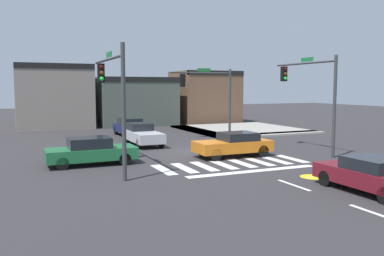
{
  "coord_description": "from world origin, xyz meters",
  "views": [
    {
      "loc": [
        -10.19,
        -22.52,
        3.9
      ],
      "look_at": [
        -0.68,
        -0.93,
        1.55
      ],
      "focal_mm": 38.16,
      "sensor_mm": 36.0,
      "label": 1
    }
  ],
  "objects_px": {
    "car_silver": "(143,134)",
    "car_green": "(91,151)",
    "traffic_signal_northeast": "(209,89)",
    "car_navy": "(130,127)",
    "car_maroon": "(372,175)",
    "traffic_signal_southeast": "(310,86)",
    "traffic_signal_southwest": "(112,86)",
    "car_orange": "(234,144)"
  },
  "relations": [
    {
      "from": "car_silver",
      "to": "car_maroon",
      "type": "xyz_separation_m",
      "value": [
        4.13,
        -15.51,
        -0.06
      ]
    },
    {
      "from": "traffic_signal_southwest",
      "to": "car_orange",
      "type": "relative_size",
      "value": 1.34
    },
    {
      "from": "traffic_signal_northeast",
      "to": "car_orange",
      "type": "bearing_deg",
      "value": 73.8
    },
    {
      "from": "traffic_signal_northeast",
      "to": "car_green",
      "type": "height_order",
      "value": "traffic_signal_northeast"
    },
    {
      "from": "traffic_signal_southeast",
      "to": "car_orange",
      "type": "bearing_deg",
      "value": 84.52
    },
    {
      "from": "traffic_signal_southeast",
      "to": "car_green",
      "type": "distance_m",
      "value": 13.2
    },
    {
      "from": "car_navy",
      "to": "car_maroon",
      "type": "height_order",
      "value": "car_navy"
    },
    {
      "from": "car_green",
      "to": "car_orange",
      "type": "height_order",
      "value": "car_green"
    },
    {
      "from": "traffic_signal_northeast",
      "to": "car_green",
      "type": "distance_m",
      "value": 12.85
    },
    {
      "from": "traffic_signal_northeast",
      "to": "car_navy",
      "type": "relative_size",
      "value": 1.16
    },
    {
      "from": "traffic_signal_southeast",
      "to": "car_maroon",
      "type": "distance_m",
      "value": 10.02
    },
    {
      "from": "traffic_signal_southwest",
      "to": "car_green",
      "type": "height_order",
      "value": "traffic_signal_southwest"
    },
    {
      "from": "traffic_signal_southwest",
      "to": "car_green",
      "type": "bearing_deg",
      "value": 16.76
    },
    {
      "from": "car_silver",
      "to": "car_green",
      "type": "bearing_deg",
      "value": -37.86
    },
    {
      "from": "traffic_signal_northeast",
      "to": "car_navy",
      "type": "xyz_separation_m",
      "value": [
        -5.09,
        3.86,
        -3.02
      ]
    },
    {
      "from": "traffic_signal_northeast",
      "to": "car_navy",
      "type": "bearing_deg",
      "value": -37.17
    },
    {
      "from": "traffic_signal_southeast",
      "to": "car_navy",
      "type": "bearing_deg",
      "value": 31.72
    },
    {
      "from": "traffic_signal_southeast",
      "to": "car_orange",
      "type": "height_order",
      "value": "traffic_signal_southeast"
    },
    {
      "from": "traffic_signal_northeast",
      "to": "car_green",
      "type": "relative_size",
      "value": 1.2
    },
    {
      "from": "car_green",
      "to": "car_navy",
      "type": "height_order",
      "value": "car_navy"
    },
    {
      "from": "car_green",
      "to": "car_maroon",
      "type": "xyz_separation_m",
      "value": [
        8.59,
        -9.77,
        -0.02
      ]
    },
    {
      "from": "car_silver",
      "to": "car_orange",
      "type": "bearing_deg",
      "value": 27.18
    },
    {
      "from": "traffic_signal_northeast",
      "to": "traffic_signal_southwest",
      "type": "bearing_deg",
      "value": 44.75
    },
    {
      "from": "traffic_signal_southwest",
      "to": "car_silver",
      "type": "bearing_deg",
      "value": -25.73
    },
    {
      "from": "traffic_signal_southwest",
      "to": "car_silver",
      "type": "relative_size",
      "value": 1.36
    },
    {
      "from": "car_orange",
      "to": "car_silver",
      "type": "bearing_deg",
      "value": -62.82
    },
    {
      "from": "car_green",
      "to": "car_maroon",
      "type": "height_order",
      "value": "car_green"
    },
    {
      "from": "car_maroon",
      "to": "car_orange",
      "type": "distance_m",
      "value": 9.01
    },
    {
      "from": "car_maroon",
      "to": "car_silver",
      "type": "bearing_deg",
      "value": 14.9
    },
    {
      "from": "car_navy",
      "to": "car_orange",
      "type": "xyz_separation_m",
      "value": [
        2.75,
        -11.9,
        -0.02
      ]
    },
    {
      "from": "traffic_signal_southwest",
      "to": "traffic_signal_northeast",
      "type": "distance_m",
      "value": 13.38
    },
    {
      "from": "car_green",
      "to": "car_navy",
      "type": "relative_size",
      "value": 0.96
    },
    {
      "from": "traffic_signal_southeast",
      "to": "car_silver",
      "type": "height_order",
      "value": "traffic_signal_southeast"
    },
    {
      "from": "traffic_signal_southeast",
      "to": "car_maroon",
      "type": "xyz_separation_m",
      "value": [
        -4.12,
        -8.51,
        -3.33
      ]
    },
    {
      "from": "car_silver",
      "to": "car_maroon",
      "type": "bearing_deg",
      "value": 14.9
    },
    {
      "from": "car_silver",
      "to": "car_green",
      "type": "distance_m",
      "value": 7.28
    },
    {
      "from": "car_green",
      "to": "car_navy",
      "type": "distance_m",
      "value": 12.21
    },
    {
      "from": "car_maroon",
      "to": "car_orange",
      "type": "xyz_separation_m",
      "value": [
        -0.77,
        8.98,
        0.03
      ]
    },
    {
      "from": "traffic_signal_southeast",
      "to": "car_navy",
      "type": "height_order",
      "value": "traffic_signal_southeast"
    },
    {
      "from": "traffic_signal_southeast",
      "to": "traffic_signal_southwest",
      "type": "bearing_deg",
      "value": 94.31
    },
    {
      "from": "car_silver",
      "to": "car_navy",
      "type": "bearing_deg",
      "value": 173.58
    },
    {
      "from": "car_maroon",
      "to": "traffic_signal_southwest",
      "type": "bearing_deg",
      "value": 46.25
    }
  ]
}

